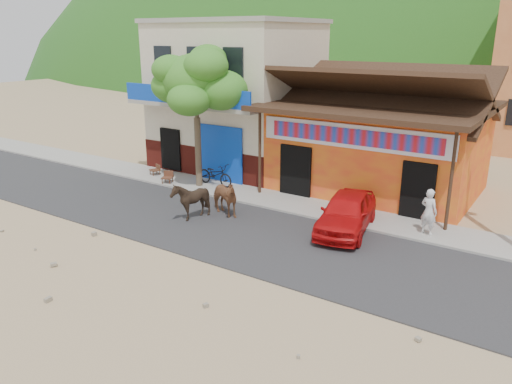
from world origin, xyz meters
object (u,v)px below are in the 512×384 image
cow_tan (223,197)px  scooter (215,174)px  pedestrian (429,212)px  cafe_chair_left (155,166)px  cow_dark (191,200)px  tree (197,118)px  red_car (346,212)px  cafe_chair_right (167,172)px

cow_tan → scooter: (-2.43, 2.66, -0.12)m
scooter → pedestrian: size_ratio=1.20×
cafe_chair_left → cow_dark: bearing=-13.6°
tree → cow_tan: tree is taller
tree → red_car: size_ratio=1.53×
pedestrian → cafe_chair_left: (-12.85, 0.32, -0.34)m
cow_dark → scooter: (-1.73, 3.66, -0.14)m
cow_dark → pedestrian: (7.64, 3.13, 0.15)m
scooter → pedestrian: bearing=-88.4°
cow_tan → cafe_chair_right: (-4.48, 1.77, -0.14)m
tree → pedestrian: 10.21m
red_car → pedestrian: pedestrian is taller
tree → cafe_chair_right: (-1.44, -0.50, -2.52)m
red_car → cafe_chair_left: red_car is taller
tree → red_car: tree is taller
cow_dark → pedestrian: 8.26m
red_car → scooter: 7.08m
red_car → cafe_chair_right: 8.97m
cafe_chair_left → cafe_chair_right: cafe_chair_right is taller
pedestrian → scooter: bearing=13.0°
red_car → tree: bearing=160.2°
cow_tan → tree: bearing=71.8°
red_car → cafe_chair_left: 10.47m
tree → red_car: 7.97m
cow_dark → pedestrian: size_ratio=0.91×
cow_dark → tree: bearing=-177.2°
cafe_chair_right → pedestrian: bearing=-20.9°
pedestrian → tree: bearing=15.4°
cow_tan → cafe_chair_left: (-5.91, 2.45, -0.17)m
cafe_chair_right → scooter: bearing=0.9°
cafe_chair_left → cafe_chair_right: bearing=-5.2°
scooter → cafe_chair_left: bearing=98.4°
cow_tan → scooter: cow_tan is taller
scooter → cow_tan: bearing=-132.6°
red_car → cafe_chair_left: size_ratio=4.35×
cow_dark → cafe_chair_left: bearing=-156.1°
cow_tan → red_car: 4.60m
tree → cow_tan: (3.03, -2.27, -2.38)m
cow_dark → cow_tan: bearing=112.1°
pedestrian → cafe_chair_left: pedestrian is taller
red_car → scooter: bearing=156.3°
cow_tan → scooter: 3.61m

